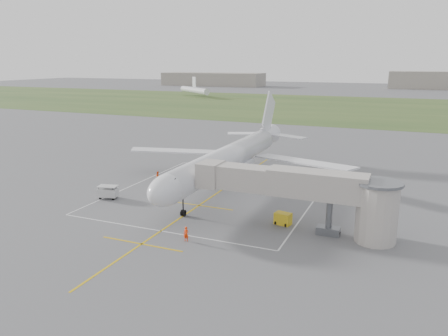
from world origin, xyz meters
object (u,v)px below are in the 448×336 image
at_px(gpu_unit, 283,219).
at_px(ramp_worker_wing, 158,176).
at_px(airliner, 229,158).
at_px(ramp_worker_nose, 186,234).
at_px(baggage_cart, 108,192).
at_px(jet_bridge, 310,192).

relative_size(gpu_unit, ramp_worker_wing, 1.33).
distance_m(airliner, ramp_worker_nose, 22.83).
relative_size(airliner, gpu_unit, 21.93).
bearing_deg(baggage_cart, gpu_unit, -13.90).
relative_size(jet_bridge, ramp_worker_wing, 14.59).
xyz_separation_m(baggage_cart, ramp_worker_wing, (1.65, 10.87, -0.15)).
relative_size(jet_bridge, ramp_worker_nose, 14.26).
bearing_deg(jet_bridge, airliner, 137.81).
bearing_deg(ramp_worker_nose, gpu_unit, 44.45).
bearing_deg(ramp_worker_nose, airliner, 97.67).
xyz_separation_m(gpu_unit, ramp_worker_nose, (-8.36, -9.01, 0.11)).
height_order(jet_bridge, ramp_worker_wing, jet_bridge).
height_order(airliner, jet_bridge, airliner).
bearing_deg(airliner, jet_bridge, -42.19).
xyz_separation_m(jet_bridge, ramp_worker_wing, (-27.38, 12.12, -3.94)).
distance_m(jet_bridge, baggage_cart, 29.30).
relative_size(airliner, jet_bridge, 2.00).
bearing_deg(jet_bridge, ramp_worker_wing, 156.12).
xyz_separation_m(airliner, ramp_worker_wing, (-11.66, -2.13, -3.59)).
height_order(ramp_worker_nose, ramp_worker_wing, ramp_worker_nose).
bearing_deg(ramp_worker_wing, airliner, -115.36).
relative_size(gpu_unit, ramp_worker_nose, 1.30).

